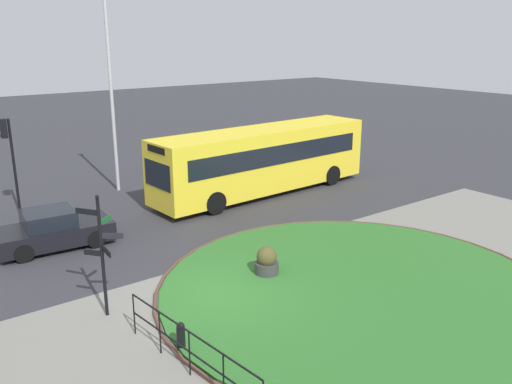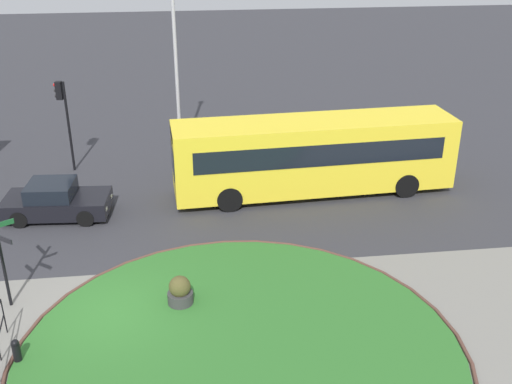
{
  "view_description": "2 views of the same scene",
  "coord_description": "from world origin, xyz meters",
  "px_view_note": "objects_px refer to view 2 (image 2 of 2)",
  "views": [
    {
      "loc": [
        -7.57,
        -11.97,
        7.33
      ],
      "look_at": [
        3.32,
        2.52,
        2.0
      ],
      "focal_mm": 37.65,
      "sensor_mm": 36.0,
      "label": 1
    },
    {
      "loc": [
        2.35,
        -14.9,
        10.61
      ],
      "look_at": [
        4.63,
        3.03,
        2.28
      ],
      "focal_mm": 42.66,
      "sensor_mm": 36.0,
      "label": 2
    }
  ],
  "objects_px": {
    "bollard_foreground": "(17,351)",
    "car_far_lane": "(56,201)",
    "lamppost_tall": "(176,55)",
    "signpost_directional": "(0,248)",
    "traffic_light_near": "(63,107)",
    "planter_near_signpost": "(180,293)",
    "bus_yellow": "(314,154)"
  },
  "relations": [
    {
      "from": "bollard_foreground",
      "to": "traffic_light_near",
      "type": "height_order",
      "value": "traffic_light_near"
    },
    {
      "from": "signpost_directional",
      "to": "bus_yellow",
      "type": "relative_size",
      "value": 0.3
    },
    {
      "from": "traffic_light_near",
      "to": "planter_near_signpost",
      "type": "relative_size",
      "value": 4.14
    },
    {
      "from": "bollard_foreground",
      "to": "planter_near_signpost",
      "type": "height_order",
      "value": "planter_near_signpost"
    },
    {
      "from": "signpost_directional",
      "to": "lamppost_tall",
      "type": "relative_size",
      "value": 0.38
    },
    {
      "from": "signpost_directional",
      "to": "planter_near_signpost",
      "type": "height_order",
      "value": "signpost_directional"
    },
    {
      "from": "car_far_lane",
      "to": "planter_near_signpost",
      "type": "xyz_separation_m",
      "value": [
        4.6,
        -6.46,
        -0.19
      ]
    },
    {
      "from": "bus_yellow",
      "to": "lamppost_tall",
      "type": "xyz_separation_m",
      "value": [
        -5.36,
        4.64,
        3.18
      ]
    },
    {
      "from": "traffic_light_near",
      "to": "lamppost_tall",
      "type": "bearing_deg",
      "value": -159.49
    },
    {
      "from": "car_far_lane",
      "to": "planter_near_signpost",
      "type": "height_order",
      "value": "car_far_lane"
    },
    {
      "from": "lamppost_tall",
      "to": "bollard_foreground",
      "type": "bearing_deg",
      "value": -107.33
    },
    {
      "from": "signpost_directional",
      "to": "bollard_foreground",
      "type": "xyz_separation_m",
      "value": [
        0.79,
        -2.67,
        -1.57
      ]
    },
    {
      "from": "car_far_lane",
      "to": "planter_near_signpost",
      "type": "bearing_deg",
      "value": -50.24
    },
    {
      "from": "car_far_lane",
      "to": "traffic_light_near",
      "type": "relative_size",
      "value": 0.99
    },
    {
      "from": "lamppost_tall",
      "to": "signpost_directional",
      "type": "bearing_deg",
      "value": -114.45
    },
    {
      "from": "signpost_directional",
      "to": "bus_yellow",
      "type": "distance_m",
      "value": 12.54
    },
    {
      "from": "bollard_foreground",
      "to": "bus_yellow",
      "type": "bearing_deg",
      "value": 44.03
    },
    {
      "from": "signpost_directional",
      "to": "bollard_foreground",
      "type": "relative_size",
      "value": 4.64
    },
    {
      "from": "traffic_light_near",
      "to": "bollard_foreground",
      "type": "bearing_deg",
      "value": 102.55
    },
    {
      "from": "signpost_directional",
      "to": "lamppost_tall",
      "type": "distance_m",
      "value": 12.87
    },
    {
      "from": "bus_yellow",
      "to": "signpost_directional",
      "type": "bearing_deg",
      "value": 29.56
    },
    {
      "from": "car_far_lane",
      "to": "bollard_foreground",
      "type": "bearing_deg",
      "value": -83.01
    },
    {
      "from": "signpost_directional",
      "to": "traffic_light_near",
      "type": "relative_size",
      "value": 0.84
    },
    {
      "from": "signpost_directional",
      "to": "bus_yellow",
      "type": "bearing_deg",
      "value": 32.68
    },
    {
      "from": "planter_near_signpost",
      "to": "lamppost_tall",
      "type": "bearing_deg",
      "value": 89.09
    },
    {
      "from": "signpost_directional",
      "to": "car_far_lane",
      "type": "xyz_separation_m",
      "value": [
        0.4,
        5.83,
        -1.31
      ]
    },
    {
      "from": "bus_yellow",
      "to": "lamppost_tall",
      "type": "relative_size",
      "value": 1.26
    },
    {
      "from": "bollard_foreground",
      "to": "car_far_lane",
      "type": "relative_size",
      "value": 0.18
    },
    {
      "from": "bollard_foreground",
      "to": "traffic_light_near",
      "type": "xyz_separation_m",
      "value": [
        -0.56,
        13.17,
        2.59
      ]
    },
    {
      "from": "signpost_directional",
      "to": "car_far_lane",
      "type": "distance_m",
      "value": 5.98
    },
    {
      "from": "bus_yellow",
      "to": "lamppost_tall",
      "type": "bearing_deg",
      "value": -44.01
    },
    {
      "from": "bollard_foreground",
      "to": "car_far_lane",
      "type": "bearing_deg",
      "value": 92.67
    }
  ]
}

